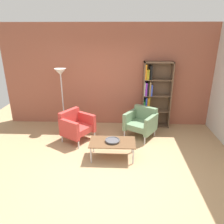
{
  "coord_description": "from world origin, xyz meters",
  "views": [
    {
      "loc": [
        0.23,
        -3.71,
        2.67
      ],
      "look_at": [
        0.02,
        0.84,
        0.95
      ],
      "focal_mm": 34.42,
      "sensor_mm": 36.0,
      "label": 1
    }
  ],
  "objects_px": {
    "armchair_corner_red": "(76,125)",
    "armchair_near_window": "(141,122)",
    "bookshelf_tall": "(153,95)",
    "decorative_bowl": "(112,140)",
    "floor_lamp_torchiere": "(61,79)",
    "coffee_table_low": "(112,143)"
  },
  "relations": [
    {
      "from": "armchair_corner_red",
      "to": "armchair_near_window",
      "type": "bearing_deg",
      "value": -47.3
    },
    {
      "from": "armchair_near_window",
      "to": "armchair_corner_red",
      "type": "bearing_deg",
      "value": -137.21
    },
    {
      "from": "armchair_corner_red",
      "to": "floor_lamp_torchiere",
      "type": "distance_m",
      "value": 1.35
    },
    {
      "from": "armchair_corner_red",
      "to": "floor_lamp_torchiere",
      "type": "height_order",
      "value": "floor_lamp_torchiere"
    },
    {
      "from": "armchair_near_window",
      "to": "bookshelf_tall",
      "type": "bearing_deg",
      "value": 94.78
    },
    {
      "from": "coffee_table_low",
      "to": "armchair_corner_red",
      "type": "bearing_deg",
      "value": 140.34
    },
    {
      "from": "armchair_near_window",
      "to": "floor_lamp_torchiere",
      "type": "distance_m",
      "value": 2.45
    },
    {
      "from": "coffee_table_low",
      "to": "decorative_bowl",
      "type": "xyz_separation_m",
      "value": [
        -0.0,
        -0.0,
        0.07
      ]
    },
    {
      "from": "decorative_bowl",
      "to": "coffee_table_low",
      "type": "bearing_deg",
      "value": 75.96
    },
    {
      "from": "decorative_bowl",
      "to": "floor_lamp_torchiere",
      "type": "bearing_deg",
      "value": 134.03
    },
    {
      "from": "coffee_table_low",
      "to": "decorative_bowl",
      "type": "distance_m",
      "value": 0.07
    },
    {
      "from": "decorative_bowl",
      "to": "floor_lamp_torchiere",
      "type": "height_order",
      "value": "floor_lamp_torchiere"
    },
    {
      "from": "bookshelf_tall",
      "to": "floor_lamp_torchiere",
      "type": "relative_size",
      "value": 1.09
    },
    {
      "from": "bookshelf_tall",
      "to": "armchair_corner_red",
      "type": "height_order",
      "value": "bookshelf_tall"
    },
    {
      "from": "armchair_near_window",
      "to": "armchair_corner_red",
      "type": "relative_size",
      "value": 1.0
    },
    {
      "from": "bookshelf_tall",
      "to": "floor_lamp_torchiere",
      "type": "xyz_separation_m",
      "value": [
        -2.55,
        -0.28,
        0.5
      ]
    },
    {
      "from": "coffee_table_low",
      "to": "floor_lamp_torchiere",
      "type": "height_order",
      "value": "floor_lamp_torchiere"
    },
    {
      "from": "coffee_table_low",
      "to": "floor_lamp_torchiere",
      "type": "xyz_separation_m",
      "value": [
        -1.46,
        1.51,
        1.08
      ]
    },
    {
      "from": "decorative_bowl",
      "to": "armchair_corner_red",
      "type": "distance_m",
      "value": 1.26
    },
    {
      "from": "bookshelf_tall",
      "to": "coffee_table_low",
      "type": "height_order",
      "value": "bookshelf_tall"
    },
    {
      "from": "floor_lamp_torchiere",
      "to": "armchair_near_window",
      "type": "bearing_deg",
      "value": -10.71
    },
    {
      "from": "bookshelf_tall",
      "to": "armchair_near_window",
      "type": "relative_size",
      "value": 2.02
    }
  ]
}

